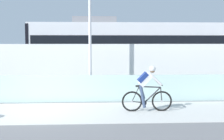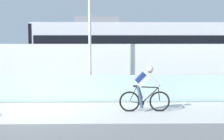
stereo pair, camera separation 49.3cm
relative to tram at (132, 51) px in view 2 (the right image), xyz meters
The scene contains 9 objects.
ground_plane 8.14m from the tram, 120.06° to the right, with size 200.00×200.00×0.00m, color slate.
bike_path_deck 8.14m from the tram, 120.06° to the right, with size 32.00×3.20×0.01m, color beige.
glass_parapet 6.52m from the tram, 128.41° to the right, with size 32.00×0.05×1.09m, color silver.
concrete_barrier_wall 5.15m from the tram, 141.09° to the right, with size 32.00×0.36×2.33m, color white.
tram_rail_near 4.45m from the tram, 169.74° to the right, with size 32.00×0.08×0.01m, color #595654.
tram_rail_far 4.45m from the tram, 169.74° to the left, with size 32.00×0.08×0.01m, color #595654.
tram is the anchor object (origin of this frame).
cyclist_on_bike 6.94m from the tram, 91.21° to the right, with size 1.77×0.58×1.61m.
lamp_post_antenna 5.35m from the tram, 114.52° to the right, with size 0.28×0.28×5.20m.
Camera 2 is at (2.51, -10.64, 2.44)m, focal length 49.81 mm.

